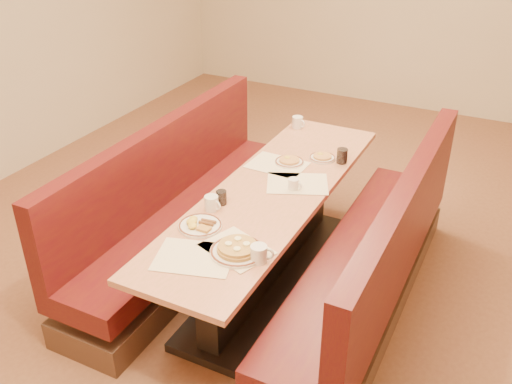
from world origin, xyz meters
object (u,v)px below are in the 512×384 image
at_px(coffee_mug_c, 294,184).
at_px(eggs_plate, 199,225).
at_px(diner_table, 270,237).
at_px(coffee_mug_a, 259,254).
at_px(coffee_mug_d, 298,122).
at_px(booth_left, 182,214).
at_px(booth_right, 372,267).
at_px(coffee_mug_b, 212,203).
at_px(pancake_plate, 238,250).
at_px(soda_tumbler_mid, 342,156).
at_px(soda_tumbler_near, 221,198).

bearing_deg(coffee_mug_c, eggs_plate, -104.94).
bearing_deg(diner_table, eggs_plate, -107.31).
height_order(diner_table, eggs_plate, eggs_plate).
bearing_deg(coffee_mug_a, coffee_mug_d, 83.10).
relative_size(booth_left, eggs_plate, 9.56).
xyz_separation_m(booth_left, booth_right, (1.46, 0.00, 0.00)).
bearing_deg(booth_left, booth_right, 0.00).
distance_m(diner_table, coffee_mug_c, 0.44).
bearing_deg(coffee_mug_b, pancake_plate, -28.24).
bearing_deg(soda_tumbler_mid, diner_table, -114.72).
relative_size(booth_left, soda_tumbler_mid, 23.05).
bearing_deg(booth_left, diner_table, 0.00).
bearing_deg(coffee_mug_b, booth_left, 157.20).
xyz_separation_m(eggs_plate, coffee_mug_c, (0.32, 0.68, 0.02)).
distance_m(booth_left, coffee_mug_a, 1.34).
distance_m(booth_right, coffee_mug_b, 1.12).
bearing_deg(soda_tumbler_near, coffee_mug_b, -100.63).
distance_m(booth_left, soda_tumbler_near, 0.75).
height_order(pancake_plate, coffee_mug_b, coffee_mug_b).
distance_m(pancake_plate, soda_tumbler_near, 0.56).
bearing_deg(coffee_mug_c, coffee_mug_b, -116.91).
relative_size(eggs_plate, soda_tumbler_near, 2.83).
height_order(diner_table, soda_tumbler_mid, soda_tumbler_mid).
xyz_separation_m(coffee_mug_a, coffee_mug_b, (-0.51, 0.36, -0.00)).
bearing_deg(booth_right, coffee_mug_a, -121.00).
height_order(diner_table, coffee_mug_c, coffee_mug_c).
height_order(coffee_mug_d, soda_tumbler_near, coffee_mug_d).
height_order(booth_left, coffee_mug_b, booth_left).
bearing_deg(coffee_mug_c, diner_table, -138.46).
height_order(eggs_plate, coffee_mug_c, coffee_mug_c).
distance_m(diner_table, coffee_mug_b, 0.62).
relative_size(eggs_plate, soda_tumbler_mid, 2.41).
height_order(coffee_mug_c, coffee_mug_d, coffee_mug_d).
relative_size(booth_left, pancake_plate, 8.10).
bearing_deg(soda_tumbler_mid, coffee_mug_a, -89.85).
height_order(booth_right, coffee_mug_b, booth_right).
height_order(pancake_plate, soda_tumbler_near, soda_tumbler_near).
bearing_deg(coffee_mug_c, soda_tumbler_mid, 84.11).
bearing_deg(coffee_mug_a, coffee_mug_c, 76.87).
relative_size(coffee_mug_b, coffee_mug_d, 1.00).
height_order(coffee_mug_c, soda_tumbler_near, soda_tumbler_near).
height_order(booth_right, soda_tumbler_mid, booth_right).
bearing_deg(eggs_plate, pancake_plate, -21.99).
bearing_deg(soda_tumbler_mid, eggs_plate, -111.13).
height_order(diner_table, coffee_mug_b, coffee_mug_b).
height_order(booth_left, soda_tumbler_near, booth_left).
xyz_separation_m(booth_right, coffee_mug_a, (-0.45, -0.75, 0.44)).
xyz_separation_m(coffee_mug_b, coffee_mug_c, (0.35, 0.47, -0.01)).
bearing_deg(coffee_mug_c, soda_tumbler_near, -121.48).
relative_size(pancake_plate, coffee_mug_b, 2.51).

